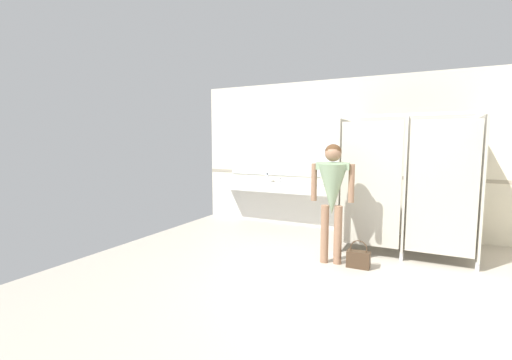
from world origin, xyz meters
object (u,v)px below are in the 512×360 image
person_standing (332,189)px  paper_cup (270,182)px  soap_dispenser (267,178)px  handbag (358,259)px

person_standing → paper_cup: bearing=135.8°
person_standing → soap_dispenser: (-1.83, 1.87, -0.11)m
soap_dispenser → paper_cup: 0.34m
person_standing → paper_cup: (-1.64, 1.59, -0.15)m
paper_cup → soap_dispenser: bearing=125.4°
soap_dispenser → paper_cup: size_ratio=1.92×
handbag → paper_cup: size_ratio=3.74×
person_standing → soap_dispenser: size_ratio=8.57×
paper_cup → handbag: bearing=-38.6°
soap_dispenser → paper_cup: soap_dispenser is taller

